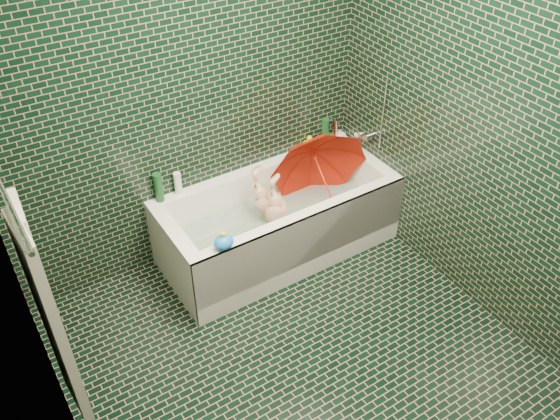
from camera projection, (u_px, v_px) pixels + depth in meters
floor at (305, 369)px, 3.62m from camera, size 2.80×2.80×0.00m
wall_back at (187, 95)px, 3.78m from camera, size 2.80×0.00×2.80m
wall_left at (38, 320)px, 2.30m from camera, size 0.00×2.80×2.80m
wall_right at (498, 134)px, 3.40m from camera, size 0.00×2.80×2.80m
bathtub at (279, 228)px, 4.35m from camera, size 1.70×0.75×0.55m
bath_mat at (278, 233)px, 4.39m from camera, size 1.35×0.47×0.01m
water at (278, 218)px, 4.31m from camera, size 1.48×0.53×0.00m
towel_rail at (12, 211)px, 2.27m from camera, size 0.02×0.58×0.02m
towel at (51, 313)px, 2.62m from camera, size 0.08×0.44×1.12m
faucet at (372, 131)px, 4.35m from camera, size 0.18×0.19×0.55m
child at (276, 217)px, 4.29m from camera, size 0.95×0.52×0.40m
umbrella at (324, 180)px, 4.28m from camera, size 1.05×1.01×1.02m
soap_bottle_a at (343, 139)px, 4.69m from camera, size 0.10×0.10×0.25m
soap_bottle_b at (333, 141)px, 4.66m from camera, size 0.10×0.10×0.19m
soap_bottle_c at (333, 143)px, 4.64m from camera, size 0.17×0.17×0.17m
bottle_right_tall at (325, 133)px, 4.53m from camera, size 0.06×0.06×0.24m
bottle_right_pump at (335, 130)px, 4.62m from camera, size 0.05×0.05×0.18m
bottle_left_tall at (159, 187)px, 3.99m from camera, size 0.06×0.06×0.22m
bottle_left_short at (178, 183)px, 4.07m from camera, size 0.06×0.06×0.17m
rubber_duck at (307, 143)px, 4.56m from camera, size 0.12×0.09×0.09m
bath_toy at (224, 242)px, 3.64m from camera, size 0.14×0.12×0.12m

